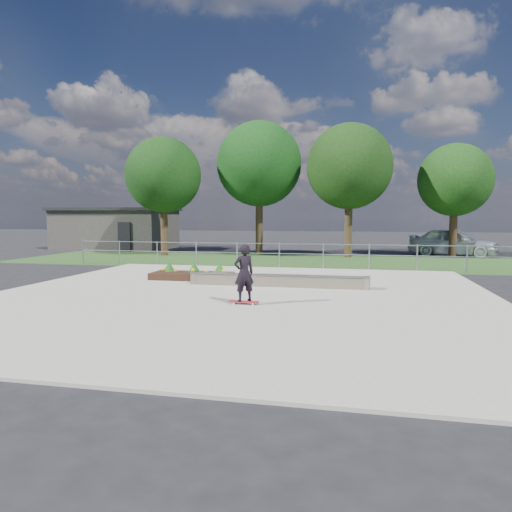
{
  "coord_description": "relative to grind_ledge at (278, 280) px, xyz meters",
  "views": [
    {
      "loc": [
        3.32,
        -13.03,
        2.4
      ],
      "look_at": [
        0.2,
        1.5,
        1.1
      ],
      "focal_mm": 32.0,
      "sensor_mm": 36.0,
      "label": 1
    }
  ],
  "objects": [
    {
      "name": "grind_ledge",
      "position": [
        0.0,
        0.0,
        0.0
      ],
      "size": [
        6.0,
        0.44,
        0.43
      ],
      "color": "brown",
      "rests_on": "concrete_slab"
    },
    {
      "name": "building",
      "position": [
        -14.85,
        16.12,
        1.25
      ],
      "size": [
        8.4,
        5.4,
        3.0
      ],
      "color": "#322F2C",
      "rests_on": "ground"
    },
    {
      "name": "fence",
      "position": [
        -0.86,
        5.62,
        0.51
      ],
      "size": [
        20.06,
        0.06,
        1.2
      ],
      "color": "#919499",
      "rests_on": "ground"
    },
    {
      "name": "planter_bed",
      "position": [
        -3.4,
        1.09,
        -0.02
      ],
      "size": [
        3.0,
        1.2,
        0.61
      ],
      "color": "black",
      "rests_on": "concrete_slab"
    },
    {
      "name": "tree_far_right",
      "position": [
        8.14,
        13.62,
        4.21
      ],
      "size": [
        4.2,
        4.2,
        6.6
      ],
      "color": "#352015",
      "rests_on": "ground"
    },
    {
      "name": "tree_mid_right",
      "position": [
        2.14,
        12.12,
        4.97
      ],
      "size": [
        4.9,
        4.9,
        7.7
      ],
      "color": "#312213",
      "rests_on": "ground"
    },
    {
      "name": "tree_mid_left",
      "position": [
        -3.36,
        13.12,
        5.34
      ],
      "size": [
        5.25,
        5.25,
        8.25
      ],
      "color": "#322114",
      "rests_on": "ground"
    },
    {
      "name": "ground",
      "position": [
        -0.86,
        -1.88,
        -0.26
      ],
      "size": [
        120.0,
        120.0,
        0.0
      ],
      "primitive_type": "plane",
      "color": "black",
      "rests_on": "ground"
    },
    {
      "name": "tree_far_left",
      "position": [
        -8.86,
        11.12,
        4.59
      ],
      "size": [
        4.55,
        4.55,
        7.15
      ],
      "color": "#342115",
      "rests_on": "ground"
    },
    {
      "name": "skateboarder",
      "position": [
        -0.36,
        -3.26,
        0.63
      ],
      "size": [
        0.8,
        0.62,
        1.6
      ],
      "color": "white",
      "rests_on": "concrete_slab"
    },
    {
      "name": "grass_verge",
      "position": [
        -0.86,
        9.12,
        -0.25
      ],
      "size": [
        30.0,
        8.0,
        0.02
      ],
      "primitive_type": "cube",
      "color": "#25451B",
      "rests_on": "ground"
    },
    {
      "name": "concrete_slab",
      "position": [
        -0.86,
        -1.88,
        -0.23
      ],
      "size": [
        15.0,
        15.0,
        0.06
      ],
      "primitive_type": "cube",
      "color": "#9E9A8C",
      "rests_on": "ground"
    },
    {
      "name": "parked_car",
      "position": [
        8.32,
        14.41,
        0.59
      ],
      "size": [
        5.39,
        3.61,
        1.7
      ],
      "primitive_type": "imported",
      "rotation": [
        0.0,
        0.0,
        1.22
      ],
      "color": "silver",
      "rests_on": "ground"
    }
  ]
}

